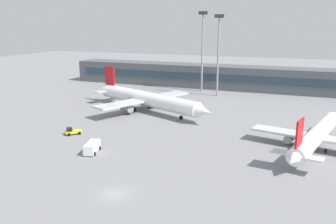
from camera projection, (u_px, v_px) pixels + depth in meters
name	position (u px, v px, depth m)	size (l,w,h in m)	color
ground_plane	(195.00, 126.00, 90.55)	(400.00, 400.00, 0.00)	gray
terminal_building	(239.00, 78.00, 140.92)	(140.21, 12.13, 9.00)	#4C5156
airplane_near	(317.00, 135.00, 73.99)	(26.50, 37.45, 9.35)	white
airplane_mid	(147.00, 99.00, 105.20)	(44.83, 32.28, 11.75)	white
baggage_tug_yellow	(72.00, 131.00, 83.43)	(3.50, 3.70, 1.75)	yellow
service_van_white	(92.00, 147.00, 71.72)	(3.34, 5.54, 2.08)	white
floodlight_tower_west	(218.00, 50.00, 124.58)	(3.20, 0.80, 28.22)	gray
floodlight_tower_east	(202.00, 46.00, 133.66)	(3.20, 0.80, 29.54)	gray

